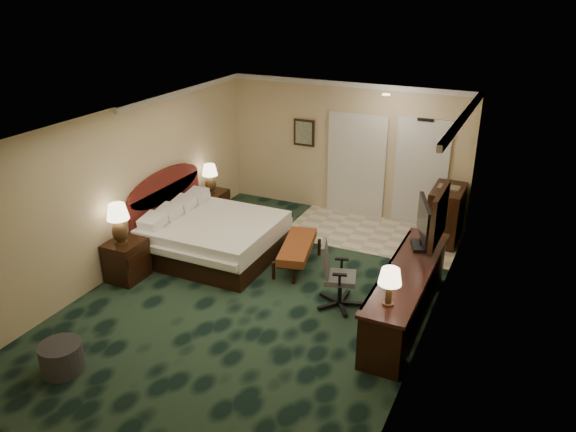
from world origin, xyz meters
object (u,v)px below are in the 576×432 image
at_px(nightstand_far, 214,205).
at_px(bed, 215,238).
at_px(lamp_near, 119,224).
at_px(bed_bench, 297,255).
at_px(lamp_far, 210,179).
at_px(nightstand_near, 126,260).
at_px(ottoman, 62,357).
at_px(tv, 424,225).
at_px(desk, 406,294).
at_px(desk_chair, 340,275).
at_px(minibar, 446,215).

bearing_deg(nightstand_far, bed, -57.08).
bearing_deg(lamp_near, bed_bench, 33.60).
bearing_deg(bed, lamp_far, 124.35).
bearing_deg(lamp_near, bed, 56.87).
height_order(nightstand_near, ottoman, nightstand_near).
height_order(nightstand_near, tv, tv).
distance_m(bed, desk, 3.58).
height_order(bed_bench, desk_chair, desk_chair).
bearing_deg(nightstand_far, lamp_far, -108.59).
xyz_separation_m(nightstand_far, desk_chair, (3.44, -2.00, 0.22)).
bearing_deg(nightstand_far, minibar, 12.12).
bearing_deg(nightstand_far, tv, -15.26).
bearing_deg(desk_chair, nightstand_near, 174.91).
distance_m(desk_chair, minibar, 3.11).
relative_size(bed, lamp_near, 3.16).
xyz_separation_m(tv, desk_chair, (-0.98, -0.79, -0.67)).
bearing_deg(desk_chair, ottoman, -148.56).
bearing_deg(desk, minibar, 89.95).
height_order(nightstand_near, desk_chair, desk_chair).
relative_size(bed_bench, minibar, 1.27).
bearing_deg(tv, bed_bench, 158.60).
distance_m(bed, minibar, 4.23).
bearing_deg(ottoman, lamp_far, 99.91).
bearing_deg(desk, lamp_near, -170.14).
bearing_deg(nightstand_near, bed, 56.77).
bearing_deg(lamp_far, desk, -23.30).
xyz_separation_m(lamp_near, bed_bench, (2.37, 1.57, -0.76)).
distance_m(nightstand_near, ottoman, 2.35).
distance_m(nightstand_far, lamp_near, 2.81).
bearing_deg(ottoman, bed_bench, 67.60).
distance_m(nightstand_near, lamp_near, 0.66).
distance_m(nightstand_far, desk, 4.83).
height_order(nightstand_near, lamp_far, lamp_far).
bearing_deg(desk, nightstand_near, -170.59).
bearing_deg(desk_chair, lamp_far, 134.12).
distance_m(lamp_near, minibar, 5.77).
height_order(bed, nightstand_near, bed).
relative_size(ottoman, desk, 0.19).
bearing_deg(bed, bed_bench, 8.34).
xyz_separation_m(bed, tv, (3.54, 0.16, 0.85)).
xyz_separation_m(bed_bench, desk, (2.05, -0.81, 0.19)).
bearing_deg(desk_chair, nightstand_far, 133.40).
distance_m(lamp_far, ottoman, 4.96).
bearing_deg(minibar, bed, -146.72).
relative_size(lamp_far, bed_bench, 0.44).
height_order(bed, bed_bench, bed).
xyz_separation_m(lamp_far, desk, (4.43, -1.91, -0.47)).
distance_m(bed_bench, minibar, 2.95).
distance_m(bed_bench, desk_chair, 1.40).
xyz_separation_m(nightstand_near, bed_bench, (2.34, 1.53, -0.11)).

